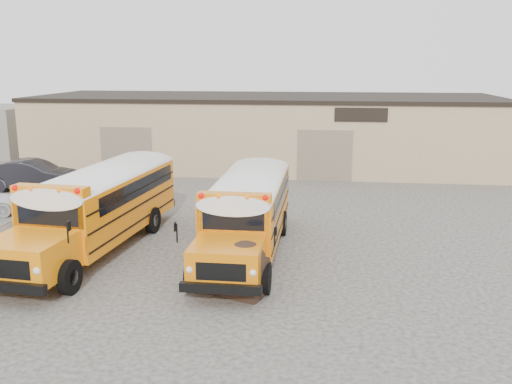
# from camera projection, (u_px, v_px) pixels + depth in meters

# --- Properties ---
(ground) EXTENTS (120.00, 120.00, 0.00)m
(ground) POSITION_uv_depth(u_px,v_px,m) (202.00, 266.00, 19.55)
(ground) COLOR #33312F
(ground) RESTS_ON ground
(warehouse) EXTENTS (30.20, 10.20, 4.67)m
(warehouse) POSITION_uv_depth(u_px,v_px,m) (266.00, 130.00, 38.36)
(warehouse) COLOR tan
(warehouse) RESTS_ON ground
(chainlink_fence) EXTENTS (0.07, 18.07, 1.81)m
(chainlink_fence) POSITION_uv_depth(u_px,v_px,m) (72.00, 213.00, 22.99)
(chainlink_fence) COLOR #96989E
(chainlink_fence) RESTS_ON ground
(school_bus_left) EXTENTS (3.65, 10.61, 3.05)m
(school_bus_left) POSITION_uv_depth(u_px,v_px,m) (161.00, 171.00, 27.19)
(school_bus_left) COLOR orange
(school_bus_left) RESTS_ON ground
(school_bus_right) EXTENTS (2.58, 9.75, 2.85)m
(school_bus_right) POSITION_uv_depth(u_px,v_px,m) (265.00, 176.00, 26.58)
(school_bus_right) COLOR orange
(school_bus_right) RESTS_ON ground
(tarp_bundle) EXTENTS (1.41, 1.35, 1.70)m
(tarp_bundle) POSITION_uv_depth(u_px,v_px,m) (246.00, 268.00, 16.89)
(tarp_bundle) COLOR black
(tarp_bundle) RESTS_ON ground
(car_dark) EXTENTS (5.08, 1.86, 1.66)m
(car_dark) POSITION_uv_depth(u_px,v_px,m) (33.00, 175.00, 30.93)
(car_dark) COLOR black
(car_dark) RESTS_ON ground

